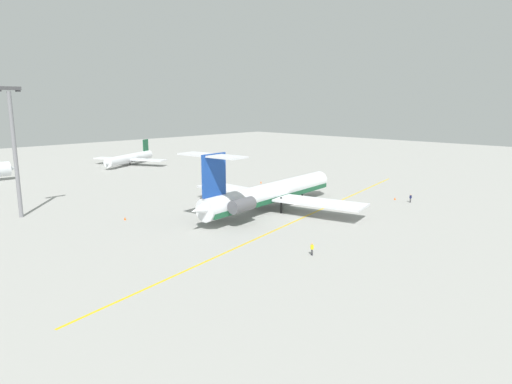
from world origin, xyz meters
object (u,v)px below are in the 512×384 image
at_px(safety_cone_nose, 261,182).
at_px(ground_crew_near_tail, 411,197).
at_px(airliner_mid_left, 129,159).
at_px(light_mast, 14,147).
at_px(safety_cone_wingtip, 125,218).
at_px(ground_crew_near_nose, 312,247).
at_px(main_jetliner, 268,193).
at_px(safety_cone_tail, 395,199).

bearing_deg(safety_cone_nose, ground_crew_near_tail, -83.00).
height_order(airliner_mid_left, light_mast, light_mast).
relative_size(safety_cone_nose, safety_cone_wingtip, 1.00).
xyz_separation_m(ground_crew_near_nose, safety_cone_nose, (35.36, 42.34, -0.82)).
height_order(ground_crew_near_nose, safety_cone_wingtip, ground_crew_near_nose).
xyz_separation_m(main_jetliner, airliner_mid_left, (15.15, 74.37, -1.06)).
height_order(ground_crew_near_tail, safety_cone_wingtip, ground_crew_near_tail).
relative_size(airliner_mid_left, ground_crew_near_tail, 13.63).
bearing_deg(light_mast, ground_crew_near_nose, -69.00).
relative_size(ground_crew_near_nose, safety_cone_tail, 3.16).
xyz_separation_m(main_jetliner, light_mast, (-33.82, 28.27, 9.21)).
height_order(airliner_mid_left, safety_cone_wingtip, airliner_mid_left).
height_order(safety_cone_nose, safety_cone_wingtip, same).
height_order(ground_crew_near_nose, ground_crew_near_tail, ground_crew_near_tail).
bearing_deg(safety_cone_nose, ground_crew_near_nose, -129.87).
distance_m(main_jetliner, safety_cone_nose, 29.54).
relative_size(main_jetliner, ground_crew_near_tail, 23.52).
bearing_deg(ground_crew_near_tail, light_mast, 114.38).
distance_m(ground_crew_near_nose, ground_crew_near_tail, 40.25).
xyz_separation_m(main_jetliner, safety_cone_tail, (25.42, -12.79, -3.01)).
distance_m(safety_cone_nose, light_mast, 56.24).
xyz_separation_m(safety_cone_tail, light_mast, (-59.24, 41.05, 12.22)).
xyz_separation_m(safety_cone_wingtip, safety_cone_tail, (47.62, -25.92, 0.00)).
bearing_deg(safety_cone_wingtip, main_jetliner, -30.61).
bearing_deg(safety_cone_tail, light_mast, 145.28).
bearing_deg(main_jetliner, airliner_mid_left, 72.25).
distance_m(ground_crew_near_tail, safety_cone_nose, 37.52).
bearing_deg(safety_cone_nose, safety_cone_wingtip, -169.63).
bearing_deg(safety_cone_wingtip, ground_crew_near_nose, -77.83).
distance_m(ground_crew_near_tail, light_mast, 74.78).
relative_size(main_jetliner, airliner_mid_left, 1.73).
distance_m(safety_cone_nose, safety_cone_wingtip, 43.51).
bearing_deg(ground_crew_near_nose, main_jetliner, 23.74).
relative_size(airliner_mid_left, ground_crew_near_nose, 13.80).
bearing_deg(safety_cone_nose, safety_cone_tail, -81.86).
bearing_deg(safety_cone_nose, main_jetliner, -134.49).
relative_size(ground_crew_near_tail, light_mast, 0.08).
distance_m(airliner_mid_left, safety_cone_nose, 53.72).
height_order(airliner_mid_left, safety_cone_nose, airliner_mid_left).
xyz_separation_m(airliner_mid_left, ground_crew_near_nose, (-29.91, -95.74, -1.12)).
bearing_deg(main_jetliner, safety_cone_nose, 39.27).
height_order(main_jetliner, safety_cone_wingtip, main_jetliner).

